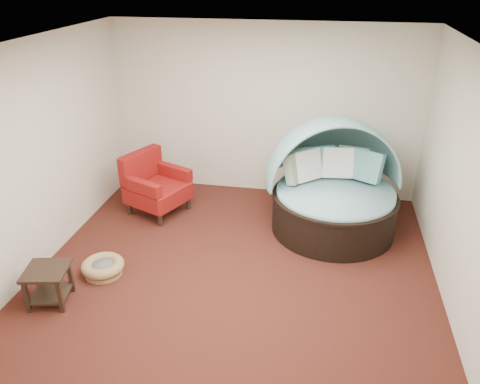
% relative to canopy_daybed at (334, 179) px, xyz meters
% --- Properties ---
extents(floor, '(5.00, 5.00, 0.00)m').
position_rel_canopy_daybed_xyz_m(floor, '(-1.17, -1.43, -0.76)').
color(floor, '#451B13').
rests_on(floor, ground).
extents(wall_back, '(5.00, 0.00, 5.00)m').
position_rel_canopy_daybed_xyz_m(wall_back, '(-1.17, 1.07, 0.64)').
color(wall_back, beige).
rests_on(wall_back, floor).
extents(wall_front, '(5.00, 0.00, 5.00)m').
position_rel_canopy_daybed_xyz_m(wall_front, '(-1.17, -3.93, 0.64)').
color(wall_front, beige).
rests_on(wall_front, floor).
extents(wall_left, '(0.00, 5.00, 5.00)m').
position_rel_canopy_daybed_xyz_m(wall_left, '(-3.67, -1.43, 0.64)').
color(wall_left, beige).
rests_on(wall_left, floor).
extents(wall_right, '(0.00, 5.00, 5.00)m').
position_rel_canopy_daybed_xyz_m(wall_right, '(1.33, -1.43, 0.64)').
color(wall_right, beige).
rests_on(wall_right, floor).
extents(ceiling, '(5.00, 5.00, 0.00)m').
position_rel_canopy_daybed_xyz_m(ceiling, '(-1.17, -1.43, 2.04)').
color(ceiling, white).
rests_on(ceiling, wall_back).
extents(canopy_daybed, '(2.25, 2.21, 1.65)m').
position_rel_canopy_daybed_xyz_m(canopy_daybed, '(0.00, 0.00, 0.00)').
color(canopy_daybed, black).
rests_on(canopy_daybed, floor).
extents(pet_basket, '(0.55, 0.55, 0.19)m').
position_rel_canopy_daybed_xyz_m(pet_basket, '(-2.81, -1.76, -0.67)').
color(pet_basket, olive).
rests_on(pet_basket, floor).
extents(red_armchair, '(1.07, 1.07, 0.96)m').
position_rel_canopy_daybed_xyz_m(red_armchair, '(-2.73, -0.02, -0.32)').
color(red_armchair, black).
rests_on(red_armchair, floor).
extents(side_table, '(0.55, 0.55, 0.45)m').
position_rel_canopy_daybed_xyz_m(side_table, '(-3.17, -2.38, -0.47)').
color(side_table, black).
rests_on(side_table, floor).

